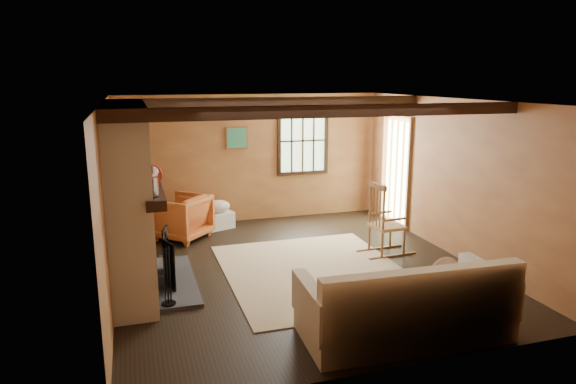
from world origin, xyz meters
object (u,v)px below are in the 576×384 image
object	(u,v)px
laundry_basket	(218,220)
fireplace	(132,206)
sofa	(407,309)
armchair	(181,217)
rocking_chair	(385,224)

from	to	relation	value
laundry_basket	fireplace	bearing A→B (deg)	-121.99
sofa	fireplace	bearing A→B (deg)	142.83
armchair	sofa	bearing A→B (deg)	67.88
armchair	fireplace	bearing A→B (deg)	21.19
fireplace	laundry_basket	bearing A→B (deg)	58.01
rocking_chair	armchair	world-z (taller)	rocking_chair
sofa	armchair	world-z (taller)	sofa
laundry_basket	armchair	distance (m)	0.86
fireplace	rocking_chair	world-z (taller)	fireplace
rocking_chair	laundry_basket	distance (m)	3.12
fireplace	rocking_chair	size ratio (longest dim) A/B	2.10
laundry_basket	armchair	xyz separation A→B (m)	(-0.70, -0.43, 0.23)
sofa	laundry_basket	distance (m)	4.77
rocking_chair	laundry_basket	size ratio (longest dim) A/B	2.29
fireplace	rocking_chair	bearing A→B (deg)	3.49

